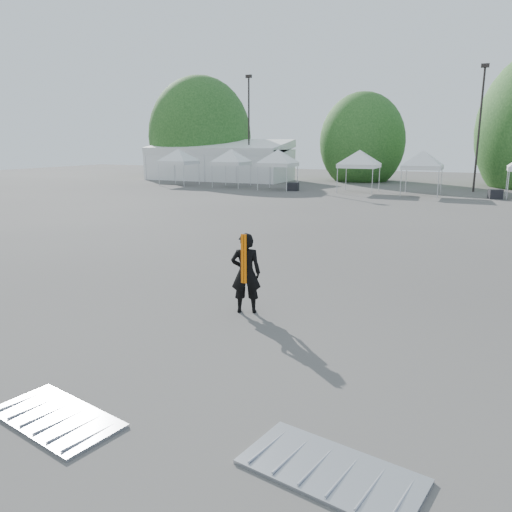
% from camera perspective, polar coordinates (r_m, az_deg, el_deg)
% --- Properties ---
extents(ground, '(120.00, 120.00, 0.00)m').
position_cam_1_polar(ground, '(13.27, 6.99, -4.37)').
color(ground, '#474442').
rests_on(ground, ground).
extents(marquee, '(15.00, 6.25, 4.23)m').
position_cam_1_polar(marquee, '(53.72, -4.28, 10.77)').
color(marquee, white).
rests_on(marquee, ground).
extents(light_pole_west, '(0.60, 0.25, 10.30)m').
position_cam_1_polar(light_pole_west, '(51.02, -0.82, 14.96)').
color(light_pole_west, black).
rests_on(light_pole_west, ground).
extents(light_pole_east, '(0.60, 0.25, 9.80)m').
position_cam_1_polar(light_pole_east, '(44.15, 24.22, 13.86)').
color(light_pole_east, black).
rests_on(light_pole_east, ground).
extents(tree_far_w, '(4.80, 4.80, 7.30)m').
position_cam_1_polar(tree_far_w, '(58.28, -6.42, 13.41)').
color(tree_far_w, '#382314').
rests_on(tree_far_w, ground).
extents(tree_mid_w, '(4.16, 4.16, 6.33)m').
position_cam_1_polar(tree_mid_w, '(53.42, 12.04, 12.62)').
color(tree_mid_w, '#382314').
rests_on(tree_mid_w, ground).
extents(tent_a, '(4.05, 4.05, 3.88)m').
position_cam_1_polar(tent_a, '(47.60, -8.85, 11.69)').
color(tent_a, silver).
rests_on(tent_a, ground).
extents(tent_b, '(3.90, 3.90, 3.88)m').
position_cam_1_polar(tent_b, '(45.08, -2.83, 11.77)').
color(tent_b, silver).
rests_on(tent_b, ground).
extents(tent_c, '(3.94, 3.94, 3.88)m').
position_cam_1_polar(tent_c, '(42.48, 2.54, 11.71)').
color(tent_c, silver).
rests_on(tent_c, ground).
extents(tent_d, '(4.17, 4.17, 3.88)m').
position_cam_1_polar(tent_d, '(41.04, 11.77, 11.42)').
color(tent_d, silver).
rests_on(tent_d, ground).
extents(tent_e, '(3.97, 3.97, 3.88)m').
position_cam_1_polar(tent_e, '(39.73, 18.58, 10.99)').
color(tent_e, silver).
rests_on(tent_e, ground).
extents(man, '(0.82, 0.69, 1.90)m').
position_cam_1_polar(man, '(11.57, -1.17, -1.95)').
color(man, black).
rests_on(man, ground).
extents(barrier_left, '(2.17, 1.39, 0.06)m').
position_cam_1_polar(barrier_left, '(8.09, -21.88, -16.77)').
color(barrier_left, '#A9ABB1').
rests_on(barrier_left, ground).
extents(barrier_mid, '(2.32, 1.47, 0.07)m').
position_cam_1_polar(barrier_mid, '(6.63, 8.58, -23.07)').
color(barrier_mid, '#A9ABB1').
rests_on(barrier_mid, ground).
extents(crate_west, '(0.89, 0.71, 0.66)m').
position_cam_1_polar(crate_west, '(41.64, 4.27, 7.90)').
color(crate_west, black).
rests_on(crate_west, ground).
extents(crate_mid, '(1.01, 0.88, 0.67)m').
position_cam_1_polar(crate_mid, '(39.28, 25.68, 6.39)').
color(crate_mid, black).
rests_on(crate_mid, ground).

